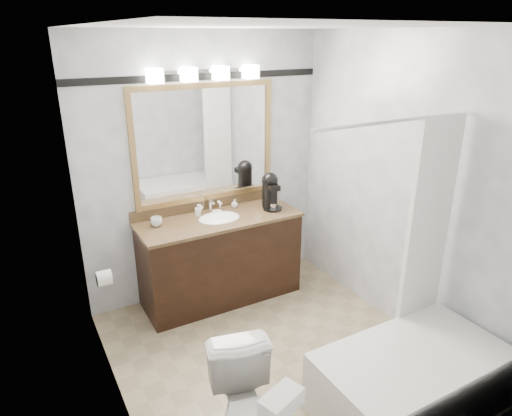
# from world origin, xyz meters

# --- Properties ---
(room) EXTENTS (2.42, 2.62, 2.52)m
(room) POSITION_xyz_m (0.00, 0.00, 1.25)
(room) COLOR gray
(room) RESTS_ON ground
(vanity) EXTENTS (1.53, 0.58, 0.97)m
(vanity) POSITION_xyz_m (0.00, 1.02, 0.44)
(vanity) COLOR black
(vanity) RESTS_ON ground
(mirror) EXTENTS (1.40, 0.04, 1.10)m
(mirror) POSITION_xyz_m (0.00, 1.28, 1.50)
(mirror) COLOR #AC864E
(mirror) RESTS_ON room
(vanity_light_bar) EXTENTS (1.02, 0.14, 0.12)m
(vanity_light_bar) POSITION_xyz_m (0.00, 1.23, 2.13)
(vanity_light_bar) COLOR silver
(vanity_light_bar) RESTS_ON room
(accent_stripe) EXTENTS (2.40, 0.01, 0.06)m
(accent_stripe) POSITION_xyz_m (0.00, 1.29, 2.10)
(accent_stripe) COLOR black
(accent_stripe) RESTS_ON room
(bathtub) EXTENTS (1.30, 0.75, 1.96)m
(bathtub) POSITION_xyz_m (0.55, -0.90, 0.28)
(bathtub) COLOR white
(bathtub) RESTS_ON ground
(tp_roll) EXTENTS (0.11, 0.12, 0.12)m
(tp_roll) POSITION_xyz_m (-1.14, 0.66, 0.70)
(tp_roll) COLOR white
(tp_roll) RESTS_ON room
(tissue_box) EXTENTS (0.26, 0.19, 0.09)m
(tissue_box) POSITION_xyz_m (-0.65, -1.12, 0.76)
(tissue_box) COLOR white
(tissue_box) RESTS_ON toilet
(coffee_maker) EXTENTS (0.18, 0.23, 0.36)m
(coffee_maker) POSITION_xyz_m (0.55, 1.01, 1.03)
(coffee_maker) COLOR black
(coffee_maker) RESTS_ON vanity
(cup_left) EXTENTS (0.13, 0.13, 0.08)m
(cup_left) POSITION_xyz_m (-0.57, 1.11, 0.89)
(cup_left) COLOR white
(cup_left) RESTS_ON vanity
(soap_bottle_a) EXTENTS (0.07, 0.07, 0.11)m
(soap_bottle_a) POSITION_xyz_m (-0.15, 1.16, 0.91)
(soap_bottle_a) COLOR white
(soap_bottle_a) RESTS_ON vanity
(soap_bottle_b) EXTENTS (0.07, 0.07, 0.08)m
(soap_bottle_b) POSITION_xyz_m (0.25, 1.19, 0.89)
(soap_bottle_b) COLOR white
(soap_bottle_b) RESTS_ON vanity
(soap_bar) EXTENTS (0.10, 0.08, 0.03)m
(soap_bar) POSITION_xyz_m (0.03, 1.13, 0.86)
(soap_bar) COLOR beige
(soap_bar) RESTS_ON vanity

